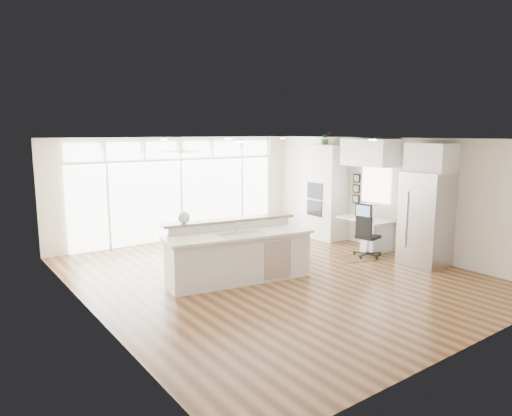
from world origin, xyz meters
TOP-DOWN VIEW (x-y plane):
  - floor at (0.00, 0.00)m, footprint 7.00×8.00m
  - ceiling at (0.00, 0.00)m, footprint 7.00×8.00m
  - wall_back at (0.00, 4.00)m, footprint 7.00×0.04m
  - wall_front at (0.00, -4.00)m, footprint 7.00×0.04m
  - wall_left at (-3.50, 0.00)m, footprint 0.04×8.00m
  - wall_right at (3.50, 0.00)m, footprint 0.04×8.00m
  - glass_wall at (0.00, 3.94)m, footprint 5.80×0.06m
  - transom_row at (0.00, 3.94)m, footprint 5.90×0.06m
  - desk_window at (3.46, 0.30)m, footprint 0.04×0.85m
  - ceiling_fan at (-0.50, 2.80)m, footprint 1.16×1.16m
  - recessed_lights at (0.00, 0.20)m, footprint 3.40×3.00m
  - oven_cabinet at (3.17, 1.80)m, footprint 0.64×1.20m
  - desk_nook at (3.13, 0.30)m, footprint 0.72×1.30m
  - upper_cabinets at (3.17, 0.30)m, footprint 0.64×1.30m
  - refrigerator at (3.11, -1.35)m, footprint 0.76×0.90m
  - fridge_cabinet at (3.17, -1.35)m, footprint 0.64×0.90m
  - framed_photos at (3.46, 0.92)m, footprint 0.06×0.22m
  - kitchen_island at (-0.73, 0.07)m, footprint 3.00×1.54m
  - rug at (2.29, -0.20)m, footprint 0.97×0.82m
  - office_chair at (2.62, -0.23)m, footprint 0.57×0.54m
  - fishbowl at (-1.60, 0.62)m, footprint 0.28×0.28m
  - monitor at (3.05, 0.30)m, footprint 0.14×0.46m
  - keyboard at (2.88, 0.30)m, footprint 0.16×0.36m
  - potted_plant at (3.17, 1.80)m, footprint 0.33×0.36m

SIDE VIEW (x-z plane):
  - floor at x=0.00m, z-range -0.02..0.00m
  - rug at x=2.29m, z-range 0.00..0.01m
  - desk_nook at x=3.13m, z-range 0.00..0.76m
  - office_chair at x=2.62m, z-range 0.00..0.95m
  - kitchen_island at x=-0.73m, z-range 0.00..1.14m
  - keyboard at x=2.88m, z-range 0.76..0.78m
  - monitor at x=3.05m, z-range 0.76..1.14m
  - refrigerator at x=3.11m, z-range 0.00..2.00m
  - glass_wall at x=0.00m, z-range 0.01..2.09m
  - oven_cabinet at x=3.17m, z-range 0.00..2.50m
  - fishbowl at x=-1.60m, z-range 1.14..1.37m
  - wall_back at x=0.00m, z-range 0.00..2.70m
  - wall_front at x=0.00m, z-range 0.00..2.70m
  - wall_left at x=-3.50m, z-range 0.00..2.70m
  - wall_right at x=3.50m, z-range 0.00..2.70m
  - framed_photos at x=3.46m, z-range 1.00..1.80m
  - desk_window at x=3.46m, z-range 1.12..1.98m
  - fridge_cabinet at x=3.17m, z-range 2.00..2.60m
  - upper_cabinets at x=3.17m, z-range 2.03..2.67m
  - transom_row at x=0.00m, z-range 2.18..2.58m
  - ceiling_fan at x=-0.50m, z-range 2.32..2.64m
  - potted_plant at x=3.17m, z-range 2.50..2.76m
  - recessed_lights at x=0.00m, z-range 2.67..2.69m
  - ceiling at x=0.00m, z-range 2.69..2.71m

